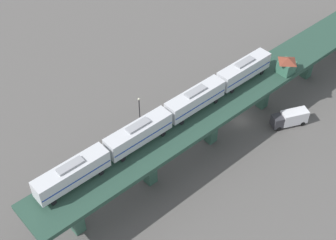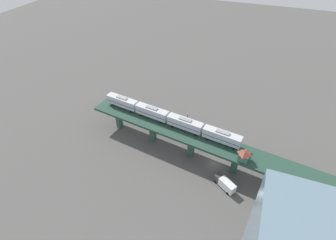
{
  "view_description": "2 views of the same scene",
  "coord_description": "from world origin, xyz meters",
  "px_view_note": "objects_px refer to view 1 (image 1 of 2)",
  "views": [
    {
      "loc": [
        32.52,
        -61.62,
        63.97
      ],
      "look_at": [
        -4.05,
        -17.7,
        10.35
      ],
      "focal_mm": 50.0,
      "sensor_mm": 36.0,
      "label": 1
    },
    {
      "loc": [
        59.7,
        6.79,
        64.92
      ],
      "look_at": [
        -4.05,
        -17.7,
        10.35
      ],
      "focal_mm": 28.0,
      "sensor_mm": 36.0,
      "label": 2
    }
  ],
  "objects_px": {
    "signal_hut": "(287,65)",
    "street_lamp": "(139,110)",
    "delivery_truck": "(290,118)",
    "subway_train": "(168,115)",
    "street_car_white": "(113,163)",
    "street_car_red": "(142,141)"
  },
  "relations": [
    {
      "from": "street_car_white",
      "to": "street_lamp",
      "type": "relative_size",
      "value": 0.67
    },
    {
      "from": "street_lamp",
      "to": "street_car_white",
      "type": "bearing_deg",
      "value": -72.31
    },
    {
      "from": "signal_hut",
      "to": "street_lamp",
      "type": "relative_size",
      "value": 0.53
    },
    {
      "from": "subway_train",
      "to": "street_car_white",
      "type": "relative_size",
      "value": 10.67
    },
    {
      "from": "street_car_white",
      "to": "street_lamp",
      "type": "distance_m",
      "value": 12.24
    },
    {
      "from": "street_car_white",
      "to": "subway_train",
      "type": "bearing_deg",
      "value": 47.59
    },
    {
      "from": "subway_train",
      "to": "signal_hut",
      "type": "height_order",
      "value": "subway_train"
    },
    {
      "from": "street_car_white",
      "to": "signal_hut",
      "type": "bearing_deg",
      "value": 66.62
    },
    {
      "from": "street_lamp",
      "to": "street_car_red",
      "type": "bearing_deg",
      "value": -44.58
    },
    {
      "from": "subway_train",
      "to": "street_car_white",
      "type": "xyz_separation_m",
      "value": [
        -6.76,
        -7.4,
        -10.45
      ]
    },
    {
      "from": "signal_hut",
      "to": "subway_train",
      "type": "bearing_deg",
      "value": -106.49
    },
    {
      "from": "subway_train",
      "to": "street_lamp",
      "type": "height_order",
      "value": "subway_train"
    },
    {
      "from": "signal_hut",
      "to": "delivery_truck",
      "type": "distance_m",
      "value": 10.47
    },
    {
      "from": "signal_hut",
      "to": "delivery_truck",
      "type": "xyz_separation_m",
      "value": [
        4.39,
        -3.38,
        -8.89
      ]
    },
    {
      "from": "street_lamp",
      "to": "delivery_truck",
      "type": "bearing_deg",
      "value": 40.06
    },
    {
      "from": "signal_hut",
      "to": "street_car_white",
      "type": "xyz_separation_m",
      "value": [
        -14.5,
        -33.54,
        -9.71
      ]
    },
    {
      "from": "delivery_truck",
      "to": "signal_hut",
      "type": "bearing_deg",
      "value": 142.39
    },
    {
      "from": "subway_train",
      "to": "street_lamp",
      "type": "relative_size",
      "value": 7.16
    },
    {
      "from": "delivery_truck",
      "to": "street_lamp",
      "type": "distance_m",
      "value": 29.46
    },
    {
      "from": "signal_hut",
      "to": "street_lamp",
      "type": "height_order",
      "value": "signal_hut"
    },
    {
      "from": "delivery_truck",
      "to": "street_lamp",
      "type": "bearing_deg",
      "value": -139.94
    },
    {
      "from": "subway_train",
      "to": "signal_hut",
      "type": "bearing_deg",
      "value": 73.51
    }
  ]
}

